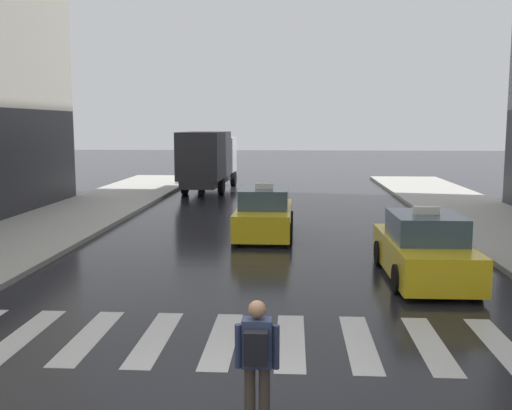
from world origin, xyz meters
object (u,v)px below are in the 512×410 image
object	(u,v)px
pedestrian_with_backpack	(257,355)
taxi_lead	(424,250)
box_truck	(208,159)
taxi_second	(264,215)

from	to	relation	value
pedestrian_with_backpack	taxi_lead	bearing A→B (deg)	64.41
box_truck	pedestrian_with_backpack	xyz separation A→B (m)	(4.35, -26.33, -0.88)
taxi_second	taxi_lead	bearing A→B (deg)	-52.58
taxi_second	pedestrian_with_backpack	xyz separation A→B (m)	(0.54, -13.05, 0.25)
taxi_lead	taxi_second	distance (m)	6.87
taxi_second	pedestrian_with_backpack	world-z (taller)	taxi_second
taxi_second	box_truck	world-z (taller)	box_truck
taxi_lead	taxi_second	world-z (taller)	same
taxi_lead	taxi_second	size ratio (longest dim) A/B	1.00
box_truck	pedestrian_with_backpack	bearing A→B (deg)	-80.62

